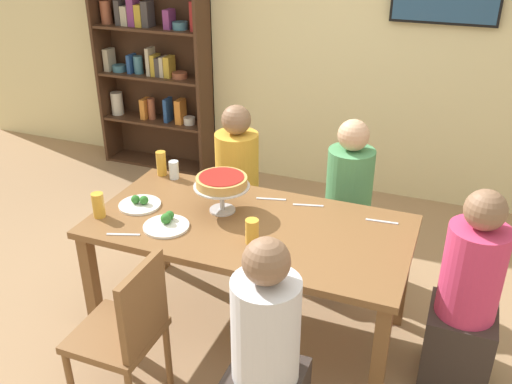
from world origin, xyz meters
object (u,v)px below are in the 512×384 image
(water_glass_clear_near, at_px, (174,170))
(cutlery_fork_far, at_px, (222,188))
(beer_glass_amber_tall, at_px, (252,231))
(beer_glass_amber_spare, at_px, (161,163))
(chair_near_left, at_px, (127,329))
(beer_glass_amber_short, at_px, (98,205))
(diner_near_right, at_px, (265,366))
(deep_dish_pizza_stand, at_px, (222,183))
(cutlery_knife_near, at_px, (382,221))
(salad_plate_near_diner, at_px, (140,204))
(cutlery_spare_fork, at_px, (123,234))
(bookshelf, at_px, (152,49))
(diner_far_right, at_px, (347,214))
(cutlery_knife_far, at_px, (271,199))
(diner_head_east, at_px, (465,306))
(dining_table, at_px, (250,237))
(cutlery_fork_near, at_px, (308,205))
(salad_plate_far_diner, at_px, (167,224))
(diner_far_left, at_px, (237,195))

(water_glass_clear_near, xyz_separation_m, cutlery_fork_far, (0.35, -0.03, -0.06))
(beer_glass_amber_tall, height_order, beer_glass_amber_spare, beer_glass_amber_spare)
(chair_near_left, relative_size, beer_glass_amber_spare, 5.35)
(chair_near_left, height_order, beer_glass_amber_short, beer_glass_amber_short)
(diner_near_right, xyz_separation_m, deep_dish_pizza_stand, (-0.58, 0.83, 0.42))
(beer_glass_amber_tall, height_order, cutlery_knife_near, beer_glass_amber_tall)
(diner_near_right, relative_size, beer_glass_amber_tall, 8.53)
(salad_plate_near_diner, relative_size, cutlery_spare_fork, 1.37)
(bookshelf, distance_m, diner_near_right, 3.56)
(diner_far_right, height_order, cutlery_knife_far, diner_far_right)
(diner_head_east, xyz_separation_m, salad_plate_near_diner, (-1.86, -0.07, 0.26))
(dining_table, xyz_separation_m, cutlery_knife_near, (0.68, 0.29, 0.09))
(diner_head_east, bearing_deg, cutlery_fork_far, -11.84)
(beer_glass_amber_tall, distance_m, water_glass_clear_near, 0.93)
(diner_near_right, relative_size, diner_far_right, 1.00)
(dining_table, distance_m, cutlery_fork_far, 0.48)
(beer_glass_amber_short, height_order, cutlery_fork_near, beer_glass_amber_short)
(diner_near_right, height_order, cutlery_knife_far, diner_near_right)
(bookshelf, relative_size, diner_far_right, 1.92)
(cutlery_fork_far, height_order, cutlery_spare_fork, same)
(chair_near_left, height_order, salad_plate_far_diner, chair_near_left)
(salad_plate_far_diner, relative_size, beer_glass_amber_tall, 1.88)
(diner_head_east, relative_size, salad_plate_far_diner, 4.53)
(diner_far_right, bearing_deg, beer_glass_amber_short, -51.00)
(salad_plate_near_diner, height_order, cutlery_knife_far, salad_plate_near_diner)
(salad_plate_far_diner, bearing_deg, cutlery_fork_far, 80.43)
(salad_plate_far_diner, xyz_separation_m, beer_glass_amber_short, (-0.41, -0.04, 0.06))
(cutlery_fork_near, bearing_deg, beer_glass_amber_short, 13.35)
(diner_far_left, distance_m, cutlery_spare_fork, 1.15)
(cutlery_fork_far, xyz_separation_m, cutlery_knife_far, (0.34, -0.02, 0.00))
(diner_head_east, bearing_deg, dining_table, 1.21)
(diner_near_right, bearing_deg, water_glass_clear_near, 43.31)
(cutlery_fork_near, bearing_deg, diner_far_right, -123.53)
(cutlery_spare_fork, bearing_deg, cutlery_knife_far, 29.40)
(deep_dish_pizza_stand, bearing_deg, bookshelf, 129.27)
(bookshelf, distance_m, diner_head_east, 3.62)
(beer_glass_amber_spare, bearing_deg, cutlery_fork_near, -3.49)
(beer_glass_amber_spare, xyz_separation_m, cutlery_spare_fork, (0.19, -0.74, -0.08))
(diner_far_right, xyz_separation_m, cutlery_knife_near, (0.29, -0.46, 0.25))
(diner_near_right, xyz_separation_m, beer_glass_amber_short, (-1.20, 0.51, 0.32))
(bookshelf, height_order, chair_near_left, bookshelf)
(salad_plate_near_diner, distance_m, beer_glass_amber_spare, 0.44)
(deep_dish_pizza_stand, xyz_separation_m, cutlery_fork_far, (-0.12, 0.26, -0.17))
(diner_far_left, height_order, deep_dish_pizza_stand, diner_far_left)
(water_glass_clear_near, bearing_deg, deep_dish_pizza_stand, -31.14)
(dining_table, distance_m, diner_far_right, 0.86)
(cutlery_knife_near, bearing_deg, cutlery_fork_near, -9.33)
(diner_far_right, height_order, water_glass_clear_near, diner_far_right)
(chair_near_left, bearing_deg, dining_table, -24.05)
(salad_plate_near_diner, bearing_deg, beer_glass_amber_spare, 102.67)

